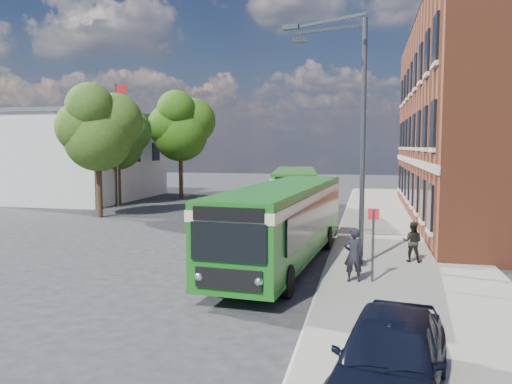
% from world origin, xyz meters
% --- Properties ---
extents(ground, '(120.00, 120.00, 0.00)m').
position_xyz_m(ground, '(0.00, 0.00, 0.00)').
color(ground, '#252527').
rests_on(ground, ground).
extents(pavement, '(6.00, 48.00, 0.15)m').
position_xyz_m(pavement, '(7.00, 8.00, 0.07)').
color(pavement, gray).
rests_on(pavement, ground).
extents(kerb_line, '(0.12, 48.00, 0.01)m').
position_xyz_m(kerb_line, '(3.95, 8.00, 0.01)').
color(kerb_line, beige).
rests_on(kerb_line, ground).
extents(white_building, '(9.40, 13.40, 7.30)m').
position_xyz_m(white_building, '(-18.00, 18.00, 3.66)').
color(white_building, silver).
rests_on(white_building, ground).
extents(flagpole, '(0.95, 0.10, 9.00)m').
position_xyz_m(flagpole, '(-12.45, 13.00, 4.94)').
color(flagpole, '#3B3E41').
rests_on(flagpole, ground).
extents(street_lamp, '(2.96, 2.38, 9.00)m').
position_xyz_m(street_lamp, '(4.84, -2.00, 4.79)').
color(street_lamp, '#3B3E41').
rests_on(street_lamp, ground).
extents(bus_stop_sign, '(0.35, 0.08, 2.52)m').
position_xyz_m(bus_stop_sign, '(5.60, -4.20, 1.51)').
color(bus_stop_sign, '#3B3E41').
rests_on(bus_stop_sign, ground).
extents(bus_front, '(3.54, 12.36, 3.02)m').
position_xyz_m(bus_front, '(2.29, -1.74, 1.83)').
color(bus_front, '#196419').
rests_on(bus_front, ground).
extents(bus_rear, '(3.84, 10.31, 3.02)m').
position_xyz_m(bus_rear, '(0.93, 10.70, 1.83)').
color(bus_rear, '#26641A').
rests_on(bus_rear, ground).
extents(parked_car, '(2.49, 4.72, 1.53)m').
position_xyz_m(parked_car, '(5.83, -11.86, 0.91)').
color(parked_car, black).
rests_on(parked_car, pavement).
extents(pedestrian_a, '(0.70, 0.53, 1.74)m').
position_xyz_m(pedestrian_a, '(5.00, -4.30, 1.02)').
color(pedestrian_a, black).
rests_on(pedestrian_a, pavement).
extents(pedestrian_b, '(0.86, 0.73, 1.53)m').
position_xyz_m(pedestrian_b, '(7.09, -1.00, 0.92)').
color(pedestrian_b, black).
rests_on(pedestrian_b, pavement).
extents(tree_left, '(4.95, 4.71, 8.36)m').
position_xyz_m(tree_left, '(-11.14, 8.10, 5.67)').
color(tree_left, '#342113').
rests_on(tree_left, ground).
extents(tree_mid, '(4.59, 4.36, 7.75)m').
position_xyz_m(tree_mid, '(-13.23, 14.54, 5.25)').
color(tree_mid, '#342113').
rests_on(tree_mid, ground).
extents(tree_right, '(5.44, 5.17, 9.18)m').
position_xyz_m(tree_right, '(-10.30, 20.12, 6.23)').
color(tree_right, '#342113').
rests_on(tree_right, ground).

